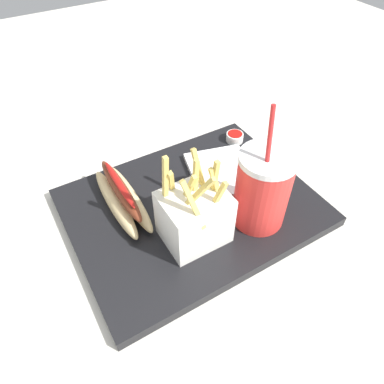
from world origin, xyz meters
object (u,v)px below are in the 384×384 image
(soda_cup, at_px, (262,189))
(fries_basket, at_px, (194,216))
(hot_dog_1, at_px, (122,197))
(napkin_stack, at_px, (222,172))
(ketchup_cup_1, at_px, (235,137))

(soda_cup, distance_m, fries_basket, 0.12)
(soda_cup, distance_m, hot_dog_1, 0.24)
(hot_dog_1, bearing_deg, napkin_stack, 174.48)
(soda_cup, bearing_deg, ketchup_cup_1, -115.38)
(ketchup_cup_1, bearing_deg, napkin_stack, 41.65)
(fries_basket, xyz_separation_m, ketchup_cup_1, (-0.21, -0.18, -0.04))
(hot_dog_1, distance_m, napkin_stack, 0.20)
(ketchup_cup_1, bearing_deg, fries_basket, 40.36)
(napkin_stack, bearing_deg, hot_dog_1, -5.52)
(soda_cup, bearing_deg, napkin_stack, -94.56)
(hot_dog_1, xyz_separation_m, ketchup_cup_1, (-0.29, -0.06, -0.01))
(fries_basket, distance_m, napkin_stack, 0.17)
(hot_dog_1, height_order, napkin_stack, hot_dog_1)
(fries_basket, distance_m, hot_dog_1, 0.15)
(soda_cup, distance_m, ketchup_cup_1, 0.23)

